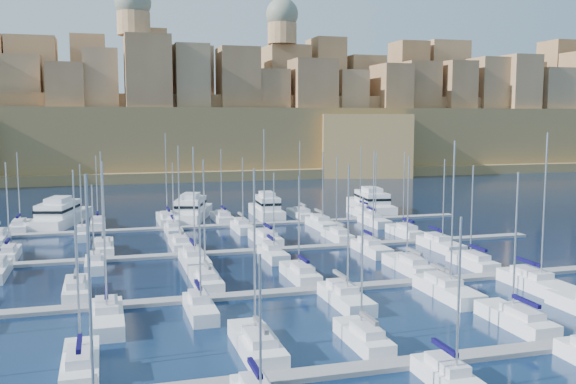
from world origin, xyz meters
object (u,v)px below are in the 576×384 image
object	(u,v)px
motor_yacht_b	(191,210)
motor_yacht_c	(267,208)
motor_yacht_a	(60,215)
motor_yacht_d	(371,203)
sailboat_4	(516,319)
sailboat_2	(257,344)

from	to	relation	value
motor_yacht_b	motor_yacht_c	xyz separation A→B (m)	(14.17, -1.41, -0.00)
motor_yacht_a	motor_yacht_d	distance (m)	59.71
sailboat_4	motor_yacht_b	world-z (taller)	sailboat_4
motor_yacht_d	motor_yacht_b	bearing A→B (deg)	-179.45
motor_yacht_c	sailboat_2	bearing A→B (deg)	-104.86
sailboat_2	motor_yacht_c	size ratio (longest dim) A/B	1.05
sailboat_2	motor_yacht_c	bearing A→B (deg)	75.14
motor_yacht_b	motor_yacht_d	world-z (taller)	same
sailboat_4	sailboat_2	bearing A→B (deg)	179.48
motor_yacht_d	motor_yacht_c	bearing A→B (deg)	-175.50
motor_yacht_a	sailboat_2	bearing A→B (deg)	-74.86
sailboat_2	motor_yacht_d	world-z (taller)	sailboat_2
sailboat_2	motor_yacht_b	world-z (taller)	sailboat_2
sailboat_4	motor_yacht_a	bearing A→B (deg)	121.35
sailboat_2	motor_yacht_a	distance (m)	73.46
motor_yacht_a	motor_yacht_b	bearing A→B (deg)	-2.16
motor_yacht_b	motor_yacht_d	size ratio (longest dim) A/B	0.97
sailboat_4	motor_yacht_c	xyz separation A→B (m)	(-5.93, 68.84, 0.98)
motor_yacht_a	motor_yacht_d	world-z (taller)	same
motor_yacht_d	sailboat_4	bearing A→B (deg)	-103.07
sailboat_2	sailboat_4	bearing A→B (deg)	-0.52
motor_yacht_d	motor_yacht_a	bearing A→B (deg)	179.50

